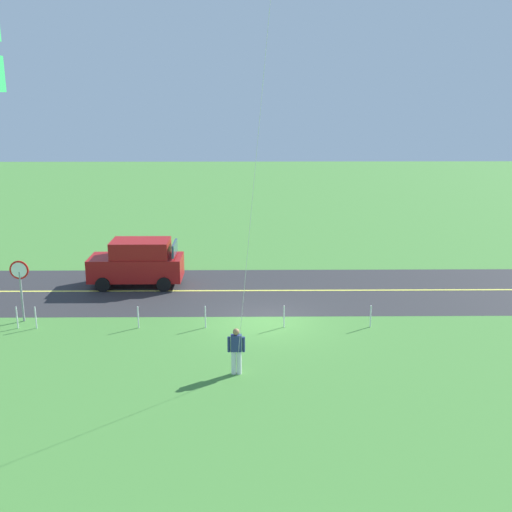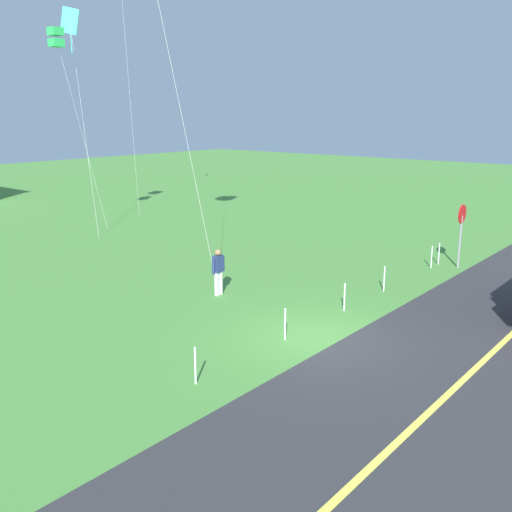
% 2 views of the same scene
% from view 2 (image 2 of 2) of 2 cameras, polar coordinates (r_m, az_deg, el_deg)
% --- Properties ---
extents(ground_plane, '(120.00, 120.00, 0.10)m').
position_cam_2_polar(ground_plane, '(16.33, 6.41, -8.18)').
color(ground_plane, '#478438').
extents(asphalt_road, '(120.00, 7.00, 0.00)m').
position_cam_2_polar(asphalt_road, '(14.72, 19.81, -11.32)').
color(asphalt_road, '#2D2D30').
rests_on(asphalt_road, ground).
extents(road_centre_stripe, '(120.00, 0.16, 0.00)m').
position_cam_2_polar(road_centre_stripe, '(14.71, 19.81, -11.30)').
color(road_centre_stripe, '#E5E04C').
rests_on(road_centre_stripe, asphalt_road).
extents(stop_sign, '(0.76, 0.08, 2.56)m').
position_cam_2_polar(stop_sign, '(24.35, 19.55, 3.04)').
color(stop_sign, gray).
rests_on(stop_sign, ground).
extents(person_adult_near, '(0.58, 0.22, 1.60)m').
position_cam_2_polar(person_adult_near, '(19.70, -3.73, -1.42)').
color(person_adult_near, silver).
rests_on(person_adult_near, ground).
extents(kite_yellow_high, '(1.22, 3.10, 11.12)m').
position_cam_2_polar(kite_yellow_high, '(31.94, -17.80, 20.80)').
color(kite_yellow_high, silver).
rests_on(kite_yellow_high, ground).
extents(kite_green_far, '(2.51, 0.56, 9.90)m').
position_cam_2_polar(kite_green_far, '(30.33, -19.07, 19.62)').
color(kite_green_far, silver).
rests_on(kite_green_far, ground).
extents(fence_post_0, '(0.05, 0.05, 0.90)m').
position_cam_2_polar(fence_post_0, '(13.55, -5.99, -10.67)').
color(fence_post_0, silver).
rests_on(fence_post_0, ground).
extents(fence_post_1, '(0.05, 0.05, 0.90)m').
position_cam_2_polar(fence_post_1, '(15.95, 2.88, -6.73)').
color(fence_post_1, silver).
rests_on(fence_post_1, ground).
extents(fence_post_2, '(0.05, 0.05, 0.90)m').
position_cam_2_polar(fence_post_2, '(18.41, 8.70, -4.01)').
color(fence_post_2, silver).
rests_on(fence_post_2, ground).
extents(fence_post_3, '(0.05, 0.05, 0.90)m').
position_cam_2_polar(fence_post_3, '(20.64, 12.50, -2.20)').
color(fence_post_3, silver).
rests_on(fence_post_3, ground).
extents(fence_post_4, '(0.05, 0.05, 0.90)m').
position_cam_2_polar(fence_post_4, '(24.87, 17.55, 0.22)').
color(fence_post_4, silver).
rests_on(fence_post_4, ground).
extents(fence_post_5, '(0.05, 0.05, 0.90)m').
position_cam_2_polar(fence_post_5, '(24.20, 16.89, -0.09)').
color(fence_post_5, silver).
rests_on(fence_post_5, ground).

